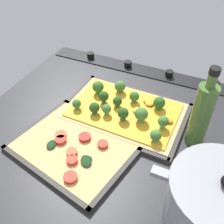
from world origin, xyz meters
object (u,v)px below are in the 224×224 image
at_px(broccoli_pizza, 125,109).
at_px(oil_bottle, 201,114).
at_px(veggie_pizza_back, 75,146).
at_px(baking_tray_front, 124,113).
at_px(cooking_pot, 216,205).
at_px(baking_tray_back, 75,147).

relative_size(broccoli_pizza, oil_bottle, 1.48).
relative_size(veggie_pizza_back, oil_bottle, 1.37).
xyz_separation_m(broccoli_pizza, veggie_pizza_back, (0.07, 0.18, -0.01)).
height_order(baking_tray_front, broccoli_pizza, broccoli_pizza).
distance_m(cooking_pot, oil_bottle, 0.23).
xyz_separation_m(veggie_pizza_back, oil_bottle, (-0.28, -0.16, 0.09)).
bearing_deg(veggie_pizza_back, cooking_pot, 170.63).
relative_size(veggie_pizza_back, cooking_pot, 1.21).
bearing_deg(veggie_pizza_back, oil_bottle, -150.98).
height_order(baking_tray_front, baking_tray_back, same).
bearing_deg(oil_bottle, baking_tray_front, -6.33).
xyz_separation_m(baking_tray_back, cooking_pot, (-0.35, 0.06, 0.06)).
xyz_separation_m(baking_tray_front, baking_tray_back, (0.07, 0.18, 0.00)).
bearing_deg(oil_bottle, cooking_pot, 108.29).
height_order(baking_tray_back, veggie_pizza_back, veggie_pizza_back).
height_order(broccoli_pizza, cooking_pot, cooking_pot).
distance_m(broccoli_pizza, cooking_pot, 0.37).
height_order(baking_tray_back, cooking_pot, cooking_pot).
distance_m(baking_tray_front, broccoli_pizza, 0.02).
height_order(broccoli_pizza, baking_tray_back, broccoli_pizza).
xyz_separation_m(baking_tray_back, oil_bottle, (-0.28, -0.15, 0.09)).
bearing_deg(cooking_pot, veggie_pizza_back, -9.37).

